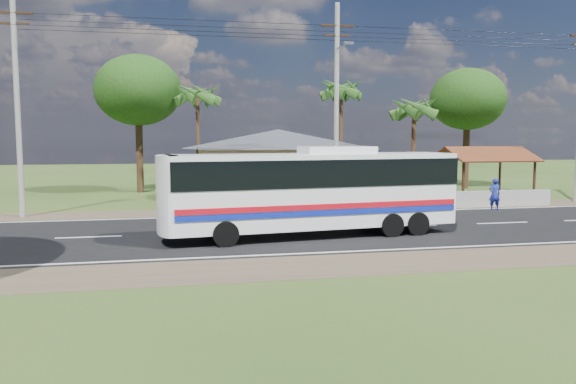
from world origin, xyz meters
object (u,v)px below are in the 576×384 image
Objects in this scene: coach_bus at (314,185)px; person at (495,194)px; motorcycle at (499,197)px; waiting_shed at (483,156)px.

coach_bus reaches higher than person.
person reaches higher than motorcycle.
waiting_shed is at bearing 30.87° from coach_bus.
waiting_shed is 16.58m from coach_bus.
motorcycle is at bearing -117.73° from person.
person is at bearing 20.02° from coach_bus.
motorcycle is 2.45m from person.
waiting_shed is 3.36m from motorcycle.
waiting_shed reaches higher than person.
coach_bus is 12.68m from person.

